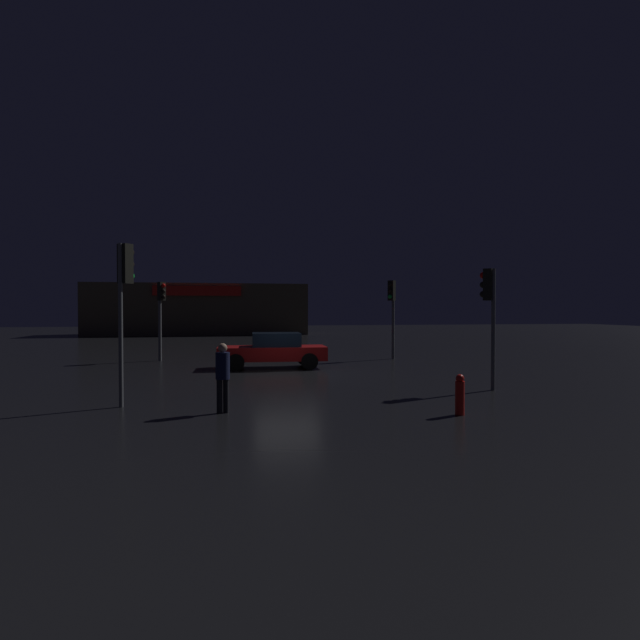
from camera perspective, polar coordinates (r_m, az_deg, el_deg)
ground_plane at (r=19.97m, az=-3.57°, el=-6.02°), size 120.00×120.00×0.00m
store_building at (r=53.34m, az=-13.21°, el=1.16°), size 21.25×6.28×5.03m
traffic_signal_main at (r=26.21m, az=7.95°, el=1.84°), size 0.43×0.41×3.95m
traffic_signal_opposite at (r=14.20m, az=-20.75°, el=3.84°), size 0.41×0.43×4.18m
traffic_signal_cross_left at (r=26.18m, az=-17.13°, el=1.48°), size 0.41×0.43×3.83m
traffic_signal_cross_right at (r=16.82m, az=18.16°, el=2.08°), size 0.43×0.41×3.76m
car_near at (r=22.08m, az=-5.20°, el=-3.31°), size 4.63×2.15×1.50m
pedestrian at (r=12.70m, az=-10.68°, el=-5.70°), size 0.42×0.42×1.69m
fire_hydrant at (r=12.76m, az=15.17°, el=-7.97°), size 0.22×0.22×0.97m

